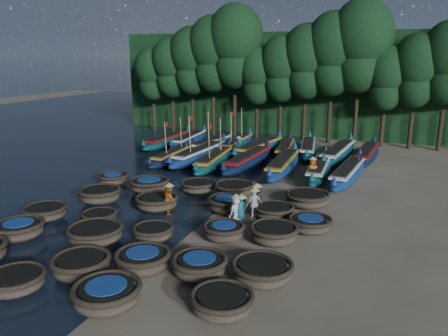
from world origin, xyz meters
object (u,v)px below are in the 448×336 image
at_px(coracle_20, 113,179).
at_px(long_boat_2, 174,155).
at_px(coracle_2, 81,265).
at_px(coracle_24, 307,199).
at_px(coracle_14, 274,233).
at_px(fisherman_4, 254,203).
at_px(coracle_8, 200,266).
at_px(long_boat_5, 248,160).
at_px(coracle_3, 107,294).
at_px(fisherman_3, 257,200).
at_px(long_boat_17, 366,155).
at_px(coracle_17, 226,204).
at_px(fisherman_2, 169,198).
at_px(coracle_4, 222,302).
at_px(long_boat_13, 259,148).
at_px(long_boat_6, 283,164).
at_px(long_boat_16, 338,153).
at_px(fisherman_6, 312,170).
at_px(long_boat_8, 348,173).
at_px(coracle_21, 149,185).
at_px(coracle_23, 234,189).
at_px(long_boat_9, 168,140).
at_px(coracle_9, 262,271).
at_px(long_boat_7, 319,169).
at_px(coracle_10, 45,212).
at_px(long_boat_3, 200,154).
at_px(coracle_13, 224,231).
at_px(coracle_6, 95,233).
at_px(coracle_16, 157,202).
at_px(long_boat_4, 214,160).
at_px(fisherman_5, 239,147).
at_px(coracle_1, 16,281).
at_px(coracle_18, 274,211).
at_px(fisherman_0, 236,210).
at_px(long_boat_14, 285,149).
at_px(coracle_12, 153,232).
at_px(long_boat_10, 189,140).
at_px(coracle_7, 143,260).
at_px(fisherman_1, 241,209).
at_px(coracle_11, 99,217).
at_px(coracle_15, 100,195).
at_px(coracle_19, 310,224).
at_px(long_boat_11, 210,144).

height_order(coracle_20, long_boat_2, long_boat_2).
relative_size(coracle_2, coracle_24, 0.88).
bearing_deg(coracle_14, fisherman_4, 125.44).
bearing_deg(coracle_8, long_boat_5, 102.62).
bearing_deg(coracle_3, fisherman_3, 78.59).
xyz_separation_m(long_boat_2, long_boat_17, (13.45, 5.51, 0.04)).
height_order(coracle_17, fisherman_2, fisherman_2).
relative_size(coracle_4, long_boat_5, 0.24).
distance_m(coracle_17, long_boat_13, 13.45).
xyz_separation_m(long_boat_6, long_boat_16, (3.02, 4.85, 0.04)).
bearing_deg(coracle_4, fisherman_6, 90.58).
bearing_deg(fisherman_4, long_boat_13, -125.18).
height_order(coracle_20, long_boat_8, long_boat_8).
relative_size(coracle_20, coracle_21, 0.94).
distance_m(coracle_23, long_boat_9, 15.13).
relative_size(coracle_9, long_boat_7, 0.34).
distance_m(coracle_10, long_boat_3, 13.78).
relative_size(coracle_8, coracle_24, 0.98).
xyz_separation_m(coracle_13, long_boat_7, (2.05, 11.79, 0.11)).
relative_size(coracle_6, long_boat_17, 0.30).
height_order(coracle_16, long_boat_4, long_boat_4).
xyz_separation_m(coracle_8, fisherman_5, (-5.13, 18.15, 0.43)).
xyz_separation_m(coracle_14, coracle_24, (0.39, 5.17, -0.01)).
distance_m(coracle_9, long_boat_13, 20.33).
bearing_deg(coracle_14, long_boat_3, 127.21).
bearing_deg(fisherman_2, fisherman_5, -33.67).
height_order(coracle_1, coracle_18, coracle_18).
height_order(coracle_6, long_boat_2, long_boat_2).
xyz_separation_m(coracle_24, long_boat_3, (-9.56, 6.92, 0.14)).
bearing_deg(fisherman_0, long_boat_14, -149.66).
height_order(coracle_12, coracle_13, coracle_13).
bearing_deg(coracle_9, long_boat_10, 122.52).
height_order(coracle_7, long_boat_4, long_boat_4).
relative_size(coracle_6, fisherman_4, 1.41).
relative_size(long_boat_10, fisherman_0, 4.67).
bearing_deg(fisherman_1, long_boat_17, 10.25).
height_order(long_boat_7, long_boat_16, long_boat_16).
height_order(coracle_11, coracle_24, coracle_24).
distance_m(long_boat_10, long_boat_14, 8.90).
distance_m(coracle_11, long_boat_9, 18.26).
bearing_deg(coracle_11, long_boat_16, 63.18).
height_order(coracle_15, long_boat_16, long_boat_16).
distance_m(coracle_9, long_boat_3, 18.24).
distance_m(coracle_24, long_boat_17, 11.84).
distance_m(coracle_23, fisherman_0, 4.36).
bearing_deg(long_boat_2, coracle_19, -39.73).
relative_size(coracle_16, fisherman_4, 1.28).
height_order(coracle_17, long_boat_11, long_boat_11).
bearing_deg(fisherman_3, coracle_19, 84.58).
relative_size(long_boat_11, long_boat_17, 0.88).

